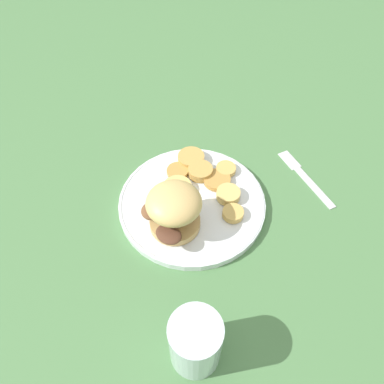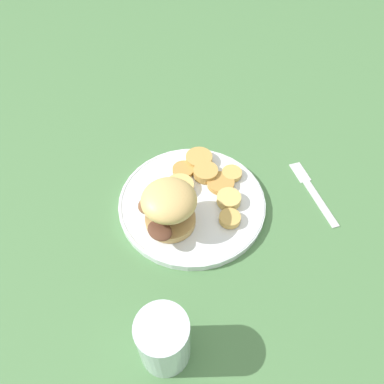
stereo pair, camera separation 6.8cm
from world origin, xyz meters
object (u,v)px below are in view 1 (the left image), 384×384
at_px(sandwich, 173,209).
at_px(fork, 305,177).
at_px(drinking_glass, 195,342).
at_px(dinner_plate, 192,203).

xyz_separation_m(sandwich, fork, (0.10, -0.27, -0.06)).
relative_size(fork, drinking_glass, 1.56).
distance_m(sandwich, fork, 0.30).
xyz_separation_m(dinner_plate, drinking_glass, (-0.27, 0.02, 0.04)).
xyz_separation_m(sandwich, drinking_glass, (-0.22, -0.01, -0.01)).
height_order(sandwich, drinking_glass, same).
xyz_separation_m(dinner_plate, sandwich, (-0.05, 0.04, 0.06)).
distance_m(dinner_plate, sandwich, 0.08).
relative_size(sandwich, drinking_glass, 1.13).
height_order(dinner_plate, drinking_glass, drinking_glass).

